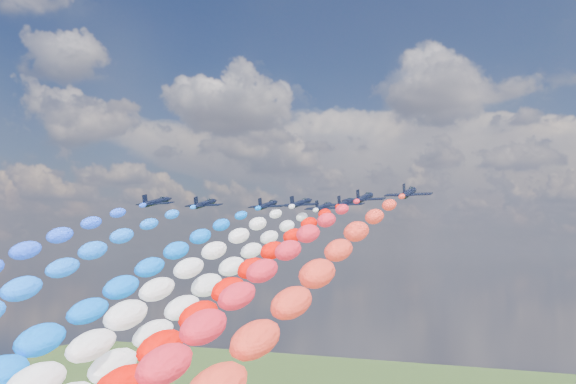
% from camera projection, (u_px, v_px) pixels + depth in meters
% --- Properties ---
extents(jet_0, '(8.82, 12.09, 5.04)m').
position_uv_depth(jet_0, '(156.00, 202.00, 151.02)').
color(jet_0, black).
extents(jet_1, '(9.46, 12.55, 5.04)m').
position_uv_depth(jet_1, '(205.00, 204.00, 156.84)').
color(jet_1, black).
extents(trail_1, '(5.77, 111.29, 47.24)m').
position_uv_depth(trail_1, '(1.00, 321.00, 103.03)').
color(trail_1, '#1369FF').
extents(jet_2, '(9.19, 12.36, 5.04)m').
position_uv_depth(jet_2, '(268.00, 205.00, 160.82)').
color(jet_2, black).
extents(trail_2, '(5.77, 111.29, 47.24)m').
position_uv_depth(trail_2, '(103.00, 319.00, 107.01)').
color(trail_2, '#0564EF').
extents(jet_3, '(9.49, 12.57, 5.04)m').
position_uv_depth(jet_3, '(301.00, 203.00, 154.99)').
color(jet_3, black).
extents(trail_3, '(5.77, 111.29, 47.24)m').
position_uv_depth(trail_3, '(144.00, 322.00, 101.18)').
color(trail_3, white).
extents(jet_4, '(8.95, 12.19, 5.04)m').
position_uv_depth(jet_4, '(323.00, 207.00, 167.62)').
color(jet_4, black).
extents(trail_4, '(5.77, 111.29, 47.24)m').
position_uv_depth(trail_4, '(195.00, 315.00, 113.81)').
color(trail_4, white).
extents(jet_5, '(8.89, 12.14, 5.04)m').
position_uv_depth(jet_5, '(346.00, 203.00, 154.37)').
color(jet_5, black).
extents(trail_5, '(5.77, 111.29, 47.24)m').
position_uv_depth(trail_5, '(212.00, 323.00, 100.56)').
color(trail_5, '#F90B03').
extents(jet_6, '(8.92, 12.16, 5.04)m').
position_uv_depth(jet_6, '(364.00, 198.00, 139.35)').
color(jet_6, black).
extents(trail_6, '(5.77, 111.29, 47.24)m').
position_uv_depth(trail_6, '(219.00, 335.00, 85.54)').
color(trail_6, red).
extents(jet_7, '(9.44, 12.54, 5.04)m').
position_uv_depth(jet_7, '(409.00, 193.00, 127.34)').
color(jet_7, black).
extents(trail_7, '(5.77, 111.29, 47.24)m').
position_uv_depth(trail_7, '(272.00, 349.00, 73.54)').
color(trail_7, '#F93626').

